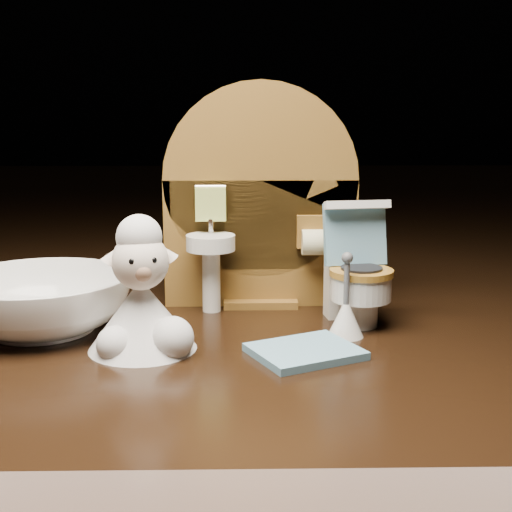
# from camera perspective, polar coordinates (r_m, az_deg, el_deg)

# --- Properties ---
(backdrop_panel) EXTENTS (0.13, 0.05, 0.15)m
(backdrop_panel) POSITION_cam_1_polar(r_m,az_deg,el_deg) (0.48, 0.27, 3.78)
(backdrop_panel) COLOR brown
(backdrop_panel) RESTS_ON ground
(toy_toilet) EXTENTS (0.04, 0.05, 0.08)m
(toy_toilet) POSITION_cam_1_polar(r_m,az_deg,el_deg) (0.45, 8.03, -1.79)
(toy_toilet) COLOR white
(toy_toilet) RESTS_ON ground
(bath_mat) EXTENTS (0.07, 0.06, 0.00)m
(bath_mat) POSITION_cam_1_polar(r_m,az_deg,el_deg) (0.39, 3.95, -7.63)
(bath_mat) COLOR #6598B1
(bath_mat) RESTS_ON ground
(toilet_brush) EXTENTS (0.02, 0.02, 0.05)m
(toilet_brush) POSITION_cam_1_polar(r_m,az_deg,el_deg) (0.42, 7.20, -4.67)
(toilet_brush) COLOR white
(toilet_brush) RESTS_ON ground
(plush_lamb) EXTENTS (0.06, 0.06, 0.08)m
(plush_lamb) POSITION_cam_1_polar(r_m,az_deg,el_deg) (0.40, -9.09, -3.75)
(plush_lamb) COLOR silver
(plush_lamb) RESTS_ON ground
(ceramic_bowl) EXTENTS (0.14, 0.14, 0.03)m
(ceramic_bowl) POSITION_cam_1_polar(r_m,az_deg,el_deg) (0.45, -16.83, -3.64)
(ceramic_bowl) COLOR white
(ceramic_bowl) RESTS_ON ground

